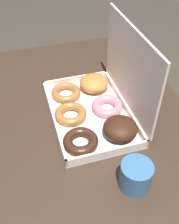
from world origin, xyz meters
name	(u,v)px	position (x,y,z in m)	size (l,w,h in m)	color
ground_plane	(74,220)	(0.00, 0.00, 0.00)	(8.00, 8.00, 0.00)	#42382D
dining_table	(68,142)	(0.00, 0.00, 0.66)	(1.16, 0.93, 0.76)	#38281E
donut_box	(99,103)	(-0.02, 0.13, 0.81)	(0.41, 0.28, 0.32)	white
coffee_mug	(136,176)	(0.30, 0.13, 0.80)	(0.09, 0.09, 0.09)	teal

